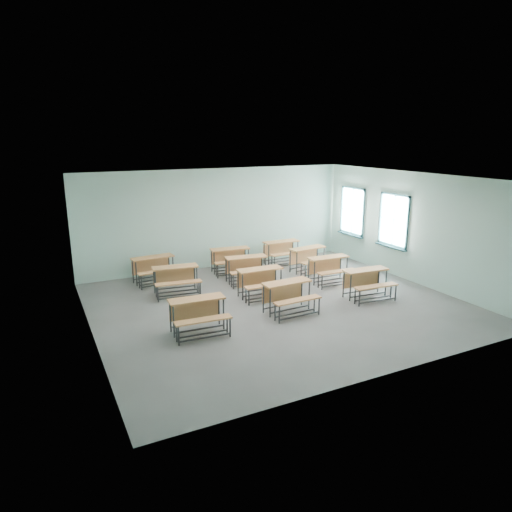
{
  "coord_description": "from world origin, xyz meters",
  "views": [
    {
      "loc": [
        -5.39,
        -9.6,
        4.18
      ],
      "look_at": [
        -0.02,
        1.2,
        1.0
      ],
      "focal_mm": 32.0,
      "sensor_mm": 36.0,
      "label": 1
    }
  ],
  "objects_px": {
    "desk_unit_r1c2": "(330,266)",
    "desk_unit_r1c1": "(261,279)",
    "desk_unit_r3c0": "(154,266)",
    "desk_unit_r2c0": "(176,276)",
    "desk_unit_r3c1": "(231,257)",
    "desk_unit_r3c2": "(283,249)",
    "desk_unit_r0c2": "(368,279)",
    "desk_unit_r0c0": "(198,311)",
    "desk_unit_r2c2": "(310,256)",
    "desk_unit_r0c1": "(289,293)",
    "desk_unit_r2c1": "(247,266)"
  },
  "relations": [
    {
      "from": "desk_unit_r2c0",
      "to": "desk_unit_r3c1",
      "type": "distance_m",
      "value": 2.48
    },
    {
      "from": "desk_unit_r1c1",
      "to": "desk_unit_r2c1",
      "type": "relative_size",
      "value": 0.96
    },
    {
      "from": "desk_unit_r2c0",
      "to": "desk_unit_r3c1",
      "type": "xyz_separation_m",
      "value": [
        2.15,
        1.23,
        0.0
      ]
    },
    {
      "from": "desk_unit_r1c1",
      "to": "desk_unit_r2c0",
      "type": "bearing_deg",
      "value": 151.2
    },
    {
      "from": "desk_unit_r3c2",
      "to": "desk_unit_r0c1",
      "type": "bearing_deg",
      "value": -117.34
    },
    {
      "from": "desk_unit_r1c2",
      "to": "desk_unit_r1c1",
      "type": "bearing_deg",
      "value": -172.91
    },
    {
      "from": "desk_unit_r1c2",
      "to": "desk_unit_r3c1",
      "type": "bearing_deg",
      "value": 136.45
    },
    {
      "from": "desk_unit_r0c2",
      "to": "desk_unit_r3c1",
      "type": "height_order",
      "value": "same"
    },
    {
      "from": "desk_unit_r3c0",
      "to": "desk_unit_r1c1",
      "type": "bearing_deg",
      "value": -53.54
    },
    {
      "from": "desk_unit_r1c2",
      "to": "desk_unit_r3c2",
      "type": "height_order",
      "value": "same"
    },
    {
      "from": "desk_unit_r1c2",
      "to": "desk_unit_r2c0",
      "type": "xyz_separation_m",
      "value": [
        -4.33,
        1.01,
        0.0
      ]
    },
    {
      "from": "desk_unit_r3c1",
      "to": "desk_unit_r3c0",
      "type": "bearing_deg",
      "value": -174.17
    },
    {
      "from": "desk_unit_r0c2",
      "to": "desk_unit_r3c1",
      "type": "bearing_deg",
      "value": 126.07
    },
    {
      "from": "desk_unit_r1c2",
      "to": "desk_unit_r2c2",
      "type": "distance_m",
      "value": 1.24
    },
    {
      "from": "desk_unit_r1c2",
      "to": "desk_unit_r3c2",
      "type": "relative_size",
      "value": 1.02
    },
    {
      "from": "desk_unit_r1c1",
      "to": "desk_unit_r1c2",
      "type": "distance_m",
      "value": 2.37
    },
    {
      "from": "desk_unit_r2c1",
      "to": "desk_unit_r3c0",
      "type": "xyz_separation_m",
      "value": [
        -2.43,
        1.2,
        0.0
      ]
    },
    {
      "from": "desk_unit_r2c1",
      "to": "desk_unit_r3c0",
      "type": "distance_m",
      "value": 2.71
    },
    {
      "from": "desk_unit_r3c0",
      "to": "desk_unit_r1c2",
      "type": "bearing_deg",
      "value": -32.01
    },
    {
      "from": "desk_unit_r2c0",
      "to": "desk_unit_r3c0",
      "type": "distance_m",
      "value": 1.31
    },
    {
      "from": "desk_unit_r0c0",
      "to": "desk_unit_r2c0",
      "type": "height_order",
      "value": "same"
    },
    {
      "from": "desk_unit_r0c2",
      "to": "desk_unit_r1c1",
      "type": "distance_m",
      "value": 2.81
    },
    {
      "from": "desk_unit_r2c2",
      "to": "desk_unit_r2c0",
      "type": "bearing_deg",
      "value": 175.58
    },
    {
      "from": "desk_unit_r0c1",
      "to": "desk_unit_r3c2",
      "type": "xyz_separation_m",
      "value": [
        2.05,
        3.9,
        0.0
      ]
    },
    {
      "from": "desk_unit_r3c2",
      "to": "desk_unit_r2c2",
      "type": "bearing_deg",
      "value": -74.74
    },
    {
      "from": "desk_unit_r0c0",
      "to": "desk_unit_r1c2",
      "type": "distance_m",
      "value": 4.91
    },
    {
      "from": "desk_unit_r3c2",
      "to": "desk_unit_r0c2",
      "type": "bearing_deg",
      "value": -84.58
    },
    {
      "from": "desk_unit_r0c0",
      "to": "desk_unit_r1c1",
      "type": "distance_m",
      "value": 2.69
    },
    {
      "from": "desk_unit_r1c1",
      "to": "desk_unit_r3c0",
      "type": "relative_size",
      "value": 0.97
    },
    {
      "from": "desk_unit_r2c0",
      "to": "desk_unit_r2c2",
      "type": "height_order",
      "value": "same"
    },
    {
      "from": "desk_unit_r0c0",
      "to": "desk_unit_r2c2",
      "type": "relative_size",
      "value": 0.97
    },
    {
      "from": "desk_unit_r0c1",
      "to": "desk_unit_r2c1",
      "type": "distance_m",
      "value": 2.6
    },
    {
      "from": "desk_unit_r1c1",
      "to": "desk_unit_r0c2",
      "type": "bearing_deg",
      "value": -25.16
    },
    {
      "from": "desk_unit_r0c0",
      "to": "desk_unit_r3c1",
      "type": "height_order",
      "value": "same"
    },
    {
      "from": "desk_unit_r2c2",
      "to": "desk_unit_r1c1",
      "type": "bearing_deg",
      "value": -156.95
    },
    {
      "from": "desk_unit_r0c1",
      "to": "desk_unit_r3c2",
      "type": "distance_m",
      "value": 4.4
    },
    {
      "from": "desk_unit_r3c0",
      "to": "desk_unit_r3c1",
      "type": "bearing_deg",
      "value": -6.72
    },
    {
      "from": "desk_unit_r0c0",
      "to": "desk_unit_r1c1",
      "type": "relative_size",
      "value": 1.01
    },
    {
      "from": "desk_unit_r2c1",
      "to": "desk_unit_r0c2",
      "type": "bearing_deg",
      "value": -41.28
    },
    {
      "from": "desk_unit_r2c0",
      "to": "desk_unit_r3c2",
      "type": "relative_size",
      "value": 1.07
    },
    {
      "from": "desk_unit_r1c2",
      "to": "desk_unit_r3c0",
      "type": "height_order",
      "value": "same"
    },
    {
      "from": "desk_unit_r2c0",
      "to": "desk_unit_r3c2",
      "type": "distance_m",
      "value": 4.34
    },
    {
      "from": "desk_unit_r1c1",
      "to": "desk_unit_r3c0",
      "type": "bearing_deg",
      "value": 134.7
    },
    {
      "from": "desk_unit_r2c2",
      "to": "desk_unit_r3c0",
      "type": "xyz_separation_m",
      "value": [
        -4.69,
        1.06,
        0.0
      ]
    },
    {
      "from": "desk_unit_r0c0",
      "to": "desk_unit_r3c0",
      "type": "bearing_deg",
      "value": 93.22
    },
    {
      "from": "desk_unit_r0c2",
      "to": "desk_unit_r2c1",
      "type": "height_order",
      "value": "same"
    },
    {
      "from": "desk_unit_r1c2",
      "to": "desk_unit_r2c0",
      "type": "distance_m",
      "value": 4.45
    },
    {
      "from": "desk_unit_r0c0",
      "to": "desk_unit_r1c1",
      "type": "bearing_deg",
      "value": 36.03
    },
    {
      "from": "desk_unit_r1c2",
      "to": "desk_unit_r0c0",
      "type": "bearing_deg",
      "value": -158.26
    },
    {
      "from": "desk_unit_r2c0",
      "to": "desk_unit_r1c2",
      "type": "bearing_deg",
      "value": -5.83
    }
  ]
}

